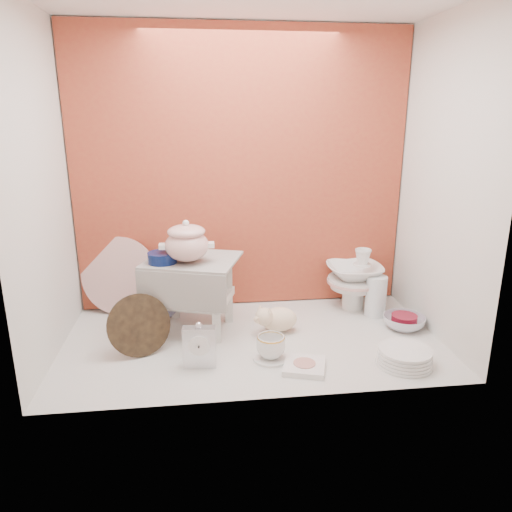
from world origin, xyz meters
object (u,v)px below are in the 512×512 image
(gold_rim_teacup, at_px, (271,347))
(porcelain_tower, at_px, (354,279))
(soup_tureen, at_px, (187,241))
(blue_white_vase, at_px, (160,293))
(crystal_bowl, at_px, (404,322))
(dinner_plate_stack, at_px, (405,357))
(mantel_clock, at_px, (199,345))
(plush_pig, at_px, (279,319))
(step_stool, at_px, (194,294))
(floral_platter, at_px, (119,276))

(gold_rim_teacup, relative_size, porcelain_tower, 0.38)
(soup_tureen, distance_m, porcelain_tower, 0.98)
(blue_white_vase, xyz_separation_m, crystal_bowl, (1.24, -0.32, -0.10))
(soup_tureen, distance_m, crystal_bowl, 1.17)
(crystal_bowl, bearing_deg, dinner_plate_stack, -113.14)
(mantel_clock, height_order, crystal_bowl, mantel_clock)
(plush_pig, bearing_deg, soup_tureen, 177.40)
(mantel_clock, xyz_separation_m, gold_rim_teacup, (0.31, 0.03, -0.04))
(step_stool, xyz_separation_m, crystal_bowl, (1.06, -0.13, -0.15))
(floral_platter, distance_m, gold_rim_teacup, 0.98)
(blue_white_vase, height_order, porcelain_tower, porcelain_tower)
(soup_tureen, relative_size, gold_rim_teacup, 1.90)
(crystal_bowl, distance_m, porcelain_tower, 0.37)
(mantel_clock, bearing_deg, porcelain_tower, 37.27)
(step_stool, relative_size, porcelain_tower, 1.25)
(blue_white_vase, xyz_separation_m, plush_pig, (0.60, -0.28, -0.06))
(gold_rim_teacup, bearing_deg, soup_tureen, 139.30)
(floral_platter, bearing_deg, dinner_plate_stack, -29.74)
(floral_platter, bearing_deg, soup_tureen, -40.62)
(step_stool, distance_m, soup_tureen, 0.30)
(step_stool, distance_m, blue_white_vase, 0.28)
(plush_pig, xyz_separation_m, porcelain_tower, (0.47, 0.26, 0.10))
(porcelain_tower, bearing_deg, crystal_bowl, -59.44)
(soup_tureen, relative_size, dinner_plate_stack, 1.02)
(soup_tureen, height_order, floral_platter, soup_tureen)
(plush_pig, relative_size, gold_rim_teacup, 1.76)
(blue_white_vase, distance_m, plush_pig, 0.67)
(step_stool, height_order, plush_pig, step_stool)
(plush_pig, height_order, porcelain_tower, porcelain_tower)
(blue_white_vase, distance_m, gold_rim_teacup, 0.77)
(blue_white_vase, bearing_deg, gold_rim_teacup, -47.36)
(porcelain_tower, bearing_deg, plush_pig, -151.22)
(dinner_plate_stack, distance_m, porcelain_tower, 0.66)
(step_stool, height_order, soup_tureen, soup_tureen)
(gold_rim_teacup, xyz_separation_m, crystal_bowl, (0.72, 0.24, -0.03))
(mantel_clock, relative_size, porcelain_tower, 0.59)
(step_stool, bearing_deg, dinner_plate_stack, -10.00)
(soup_tureen, xyz_separation_m, plush_pig, (0.44, -0.03, -0.41))
(gold_rim_teacup, relative_size, crystal_bowl, 0.62)
(floral_platter, xyz_separation_m, plush_pig, (0.82, -0.35, -0.14))
(soup_tureen, height_order, plush_pig, soup_tureen)
(step_stool, height_order, blue_white_vase, step_stool)
(gold_rim_teacup, height_order, crystal_bowl, gold_rim_teacup)
(dinner_plate_stack, relative_size, crystal_bowl, 1.16)
(crystal_bowl, bearing_deg, floral_platter, 164.89)
(floral_platter, relative_size, blue_white_vase, 1.65)
(floral_platter, height_order, dinner_plate_stack, floral_platter)
(blue_white_vase, distance_m, porcelain_tower, 1.07)
(floral_platter, height_order, mantel_clock, floral_platter)
(mantel_clock, xyz_separation_m, crystal_bowl, (1.04, 0.26, -0.07))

